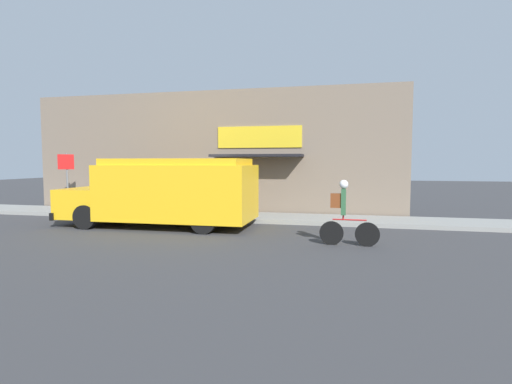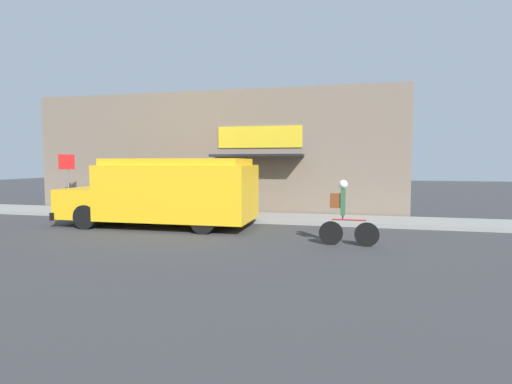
% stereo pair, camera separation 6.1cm
% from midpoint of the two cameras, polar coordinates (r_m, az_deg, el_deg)
% --- Properties ---
extents(ground_plane, '(70.00, 70.00, 0.00)m').
position_cam_midpoint_polar(ground_plane, '(14.48, -9.85, -4.10)').
color(ground_plane, '#38383A').
extents(sidewalk, '(28.00, 2.09, 0.13)m').
position_cam_midpoint_polar(sidewalk, '(15.43, -8.31, -3.32)').
color(sidewalk, gray).
rests_on(sidewalk, ground_plane).
extents(storefront, '(15.65, 1.12, 4.97)m').
position_cam_midpoint_polar(storefront, '(16.38, -6.62, 5.62)').
color(storefront, '#756656').
rests_on(storefront, ground_plane).
extents(school_bus, '(6.36, 2.76, 2.21)m').
position_cam_midpoint_polar(school_bus, '(13.24, -12.57, 0.05)').
color(school_bus, yellow).
rests_on(school_bus, ground_plane).
extents(cyclist, '(1.48, 0.22, 1.66)m').
position_cam_midpoint_polar(cyclist, '(10.25, 12.63, -2.89)').
color(cyclist, black).
rests_on(cyclist, ground_plane).
extents(stop_sign_post, '(0.45, 0.45, 2.33)m').
position_cam_midpoint_polar(stop_sign_post, '(17.78, -25.26, 2.57)').
color(stop_sign_post, slate).
rests_on(stop_sign_post, sidewalk).
extents(trash_bin, '(0.50, 0.50, 0.88)m').
position_cam_midpoint_polar(trash_bin, '(15.52, -4.87, -1.35)').
color(trash_bin, slate).
rests_on(trash_bin, sidewalk).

